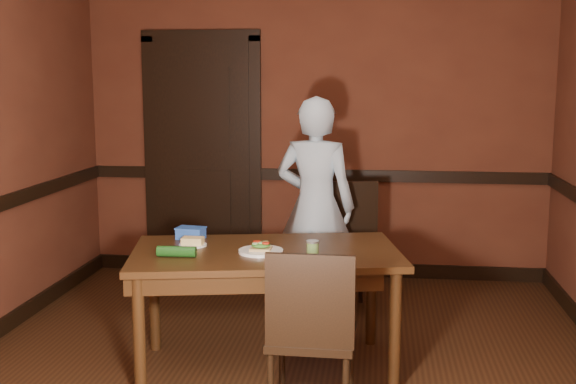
% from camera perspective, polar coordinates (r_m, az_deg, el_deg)
% --- Properties ---
extents(floor, '(4.00, 4.50, 0.01)m').
position_cam_1_polar(floor, '(4.40, -0.59, -14.35)').
color(floor, black).
rests_on(floor, ground).
extents(wall_back, '(4.00, 0.02, 2.70)m').
position_cam_1_polar(wall_back, '(6.29, 2.17, 5.44)').
color(wall_back, '#552919').
rests_on(wall_back, ground).
extents(wall_front, '(4.00, 0.02, 2.70)m').
position_cam_1_polar(wall_front, '(1.88, -9.96, -3.50)').
color(wall_front, '#552919').
rests_on(wall_front, ground).
extents(dado_back, '(4.00, 0.03, 0.10)m').
position_cam_1_polar(dado_back, '(6.32, 2.13, 1.36)').
color(dado_back, black).
rests_on(dado_back, ground).
extents(baseboard_back, '(4.00, 0.03, 0.12)m').
position_cam_1_polar(baseboard_back, '(6.49, 2.09, -6.01)').
color(baseboard_back, black).
rests_on(baseboard_back, ground).
extents(door, '(1.05, 0.07, 2.20)m').
position_cam_1_polar(door, '(6.44, -6.78, 3.17)').
color(door, black).
rests_on(door, ground).
extents(dining_table, '(1.71, 1.17, 0.74)m').
position_cam_1_polar(dining_table, '(4.39, -1.75, -9.29)').
color(dining_table, black).
rests_on(dining_table, floor).
extents(chair_far, '(0.54, 0.54, 0.96)m').
position_cam_1_polar(chair_far, '(5.40, 4.21, -4.52)').
color(chair_far, black).
rests_on(chair_far, floor).
extents(chair_near, '(0.44, 0.44, 0.92)m').
position_cam_1_polar(chair_near, '(3.74, 1.95, -11.08)').
color(chair_near, black).
rests_on(chair_near, floor).
extents(person, '(0.64, 0.48, 1.61)m').
position_cam_1_polar(person, '(5.32, 2.18, -1.12)').
color(person, silver).
rests_on(person, floor).
extents(sandwich_plate, '(0.26, 0.26, 0.07)m').
position_cam_1_polar(sandwich_plate, '(4.22, -2.16, -4.57)').
color(sandwich_plate, silver).
rests_on(sandwich_plate, dining_table).
extents(sauce_jar, '(0.07, 0.07, 0.09)m').
position_cam_1_polar(sauce_jar, '(4.16, 1.96, -4.43)').
color(sauce_jar, '#5E813D').
rests_on(sauce_jar, dining_table).
extents(cheese_saucer, '(0.17, 0.17, 0.05)m').
position_cam_1_polar(cheese_saucer, '(4.42, -7.54, -3.97)').
color(cheese_saucer, silver).
rests_on(cheese_saucer, dining_table).
extents(food_tub, '(0.19, 0.14, 0.07)m').
position_cam_1_polar(food_tub, '(4.61, -7.69, -3.22)').
color(food_tub, blue).
rests_on(food_tub, dining_table).
extents(wrapped_veg, '(0.23, 0.07, 0.06)m').
position_cam_1_polar(wrapped_veg, '(4.17, -8.79, -4.67)').
color(wrapped_veg, '#164013').
rests_on(wrapped_veg, dining_table).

